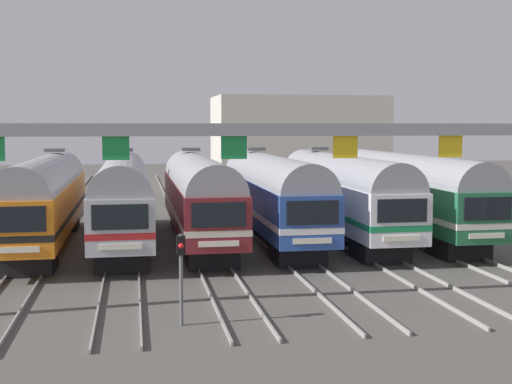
{
  "coord_description": "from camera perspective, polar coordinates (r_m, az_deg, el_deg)",
  "views": [
    {
      "loc": [
        -5.45,
        -37.25,
        6.39
      ],
      "look_at": [
        0.72,
        -2.49,
        2.98
      ],
      "focal_mm": 48.32,
      "sensor_mm": 36.0,
      "label": 1
    }
  ],
  "objects": [
    {
      "name": "track_bed",
      "position": [
        54.88,
        -4.3,
        -1.11
      ],
      "size": [
        21.67,
        70.0,
        0.15
      ],
      "color": "gray",
      "rests_on": "ground"
    },
    {
      "name": "yard_signal_mast",
      "position": [
        22.13,
        -6.23,
        -5.78
      ],
      "size": [
        0.28,
        0.35,
        2.96
      ],
      "color": "#59595E",
      "rests_on": "ground"
    },
    {
      "name": "commuter_train_white",
      "position": [
        39.16,
        7.06,
        0.04
      ],
      "size": [
        2.88,
        18.06,
        5.05
      ],
      "color": "white",
      "rests_on": "ground"
    },
    {
      "name": "commuter_train_orange",
      "position": [
        37.71,
        -17.07,
        -0.37
      ],
      "size": [
        2.88,
        18.06,
        5.05
      ],
      "color": "orange",
      "rests_on": "ground"
    },
    {
      "name": "commuter_train_stainless",
      "position": [
        37.43,
        -10.93,
        -0.26
      ],
      "size": [
        2.88,
        18.06,
        5.05
      ],
      "color": "#B2B5BA",
      "rests_on": "ground"
    },
    {
      "name": "commuter_train_maroon",
      "position": [
        37.58,
        -4.78,
        -0.16
      ],
      "size": [
        2.88,
        18.06,
        5.05
      ],
      "color": "maroon",
      "rests_on": "ground"
    },
    {
      "name": "commuter_train_blue",
      "position": [
        38.17,
        1.26,
        -0.06
      ],
      "size": [
        2.88,
        18.06,
        5.05
      ],
      "color": "#284C9E",
      "rests_on": "ground"
    },
    {
      "name": "catenary_gantry",
      "position": [
        24.39,
        2.86,
        3.05
      ],
      "size": [
        25.4,
        0.44,
        6.97
      ],
      "color": "gray",
      "rests_on": "ground"
    },
    {
      "name": "commuter_train_green",
      "position": [
        40.52,
        12.52,
        0.13
      ],
      "size": [
        2.88,
        18.06,
        4.77
      ],
      "color": "#236B42",
      "rests_on": "ground"
    },
    {
      "name": "maintenance_building",
      "position": [
        76.68,
        3.5,
        4.3
      ],
      "size": [
        18.39,
        10.0,
        9.58
      ],
      "primitive_type": "cube",
      "color": "beige",
      "rests_on": "ground"
    },
    {
      "name": "ground_plane",
      "position": [
        38.18,
        -1.72,
        -4.13
      ],
      "size": [
        160.0,
        160.0,
        0.0
      ],
      "primitive_type": "plane",
      "color": "#4C4944"
    }
  ]
}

